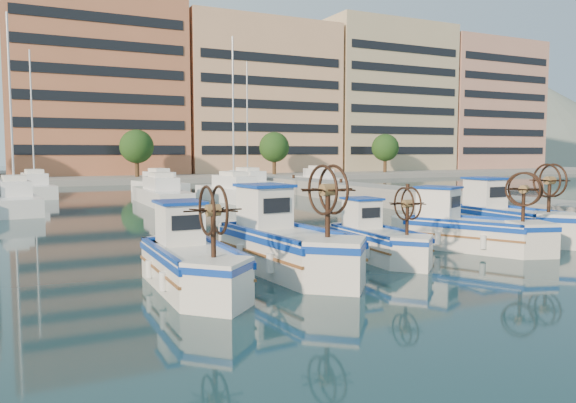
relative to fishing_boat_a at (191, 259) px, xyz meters
The scene contains 10 objects.
ground 5.48m from the fishing_boat_a, ahead, with size 300.00×300.00×0.00m, color #1B3E46.
quay 20.28m from the fishing_boat_a, 24.88° to the left, with size 3.00×60.00×1.20m, color gray.
waterfront 67.98m from the fishing_boat_a, 77.42° to the left, with size 180.00×40.00×25.60m.
hill_east 182.64m from the fishing_boat_a, 37.24° to the left, with size 160.00×160.00×50.00m, color slate.
yacht_marina 28.53m from the fishing_boat_a, 84.61° to the left, with size 38.64×23.19×11.50m.
fishing_boat_a is the anchor object (origin of this frame).
fishing_boat_b 3.15m from the fishing_boat_a, 14.42° to the left, with size 2.51×5.19×3.18m.
fishing_boat_c 6.80m from the fishing_boat_a, 11.03° to the left, with size 1.75×3.97×2.45m.
fishing_boat_d 10.62m from the fishing_boat_a, ahead, with size 3.59×4.69×2.83m.
fishing_boat_e 14.24m from the fishing_boat_a, 10.71° to the left, with size 2.17×4.98×3.08m.
Camera 1 is at (-9.44, -14.38, 3.48)m, focal length 35.00 mm.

